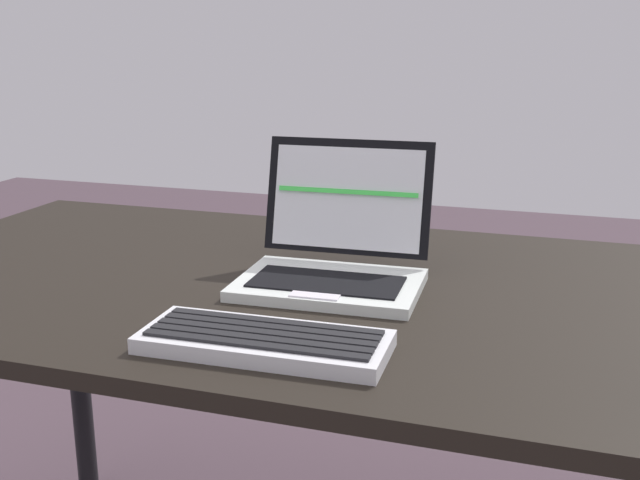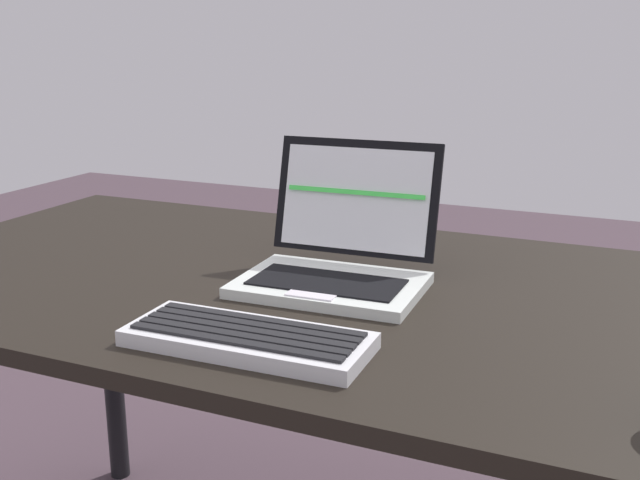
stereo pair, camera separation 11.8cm
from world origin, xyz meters
name	(u,v)px [view 1 (the left image)]	position (x,y,z in m)	size (l,w,h in m)	color
desk	(370,331)	(0.00, 0.00, 0.69)	(1.80, 0.83, 0.76)	black
laptop_front	(335,256)	(-0.06, 0.01, 0.81)	(0.30, 0.26, 0.22)	silver
external_keyboard	(264,341)	(-0.07, -0.28, 0.77)	(0.33, 0.14, 0.03)	silver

